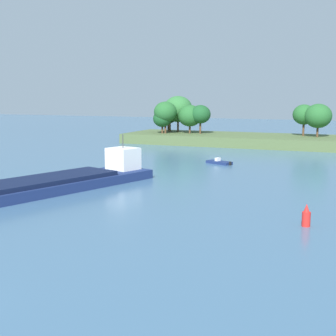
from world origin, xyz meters
name	(u,v)px	position (x,y,z in m)	size (l,w,h in m)	color
treeline_island	(227,129)	(-7.64, 85.64, 3.25)	(52.14, 16.56, 10.56)	#4C6038
cargo_barge	(51,183)	(-11.80, 27.27, 0.91)	(14.89, 29.02, 5.70)	navy
fishing_skiff	(219,162)	(-0.31, 54.83, 0.24)	(4.47, 3.25, 0.92)	navy
channel_buoy_red	(306,217)	(16.38, 23.18, 0.81)	(0.70, 0.70, 1.90)	red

